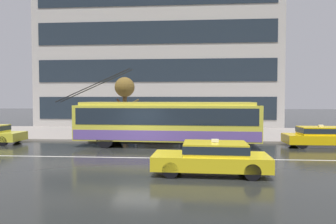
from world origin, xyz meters
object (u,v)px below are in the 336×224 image
object	(u,v)px
taxi_ahead_of_bus	(322,136)
pedestrian_at_shelter	(217,116)
pedestrian_approaching_curb	(127,124)
trolleybus	(167,122)
taxi_oncoming_near	(212,156)
bus_shelter	(159,113)
street_tree_bare	(125,90)

from	to	relation	value
taxi_ahead_of_bus	pedestrian_at_shelter	size ratio (longest dim) A/B	2.34
taxi_ahead_of_bus	pedestrian_approaching_curb	bearing A→B (deg)	164.41
trolleybus	pedestrian_approaching_curb	xyz separation A→B (m)	(-3.44, 3.96, -0.48)
trolleybus	taxi_oncoming_near	distance (m)	7.47
pedestrian_approaching_curb	pedestrian_at_shelter	bearing A→B (deg)	-8.92
trolleybus	bus_shelter	xyz separation A→B (m)	(-0.94, 3.77, 0.37)
bus_shelter	taxi_oncoming_near	bearing A→B (deg)	-73.13
street_tree_bare	taxi_oncoming_near	bearing A→B (deg)	-62.52
taxi_oncoming_near	street_tree_bare	world-z (taller)	street_tree_bare
trolleybus	bus_shelter	size ratio (longest dim) A/B	3.70
taxi_ahead_of_bus	pedestrian_approaching_curb	size ratio (longest dim) A/B	2.97
pedestrian_at_shelter	taxi_ahead_of_bus	bearing A→B (deg)	-22.33
taxi_oncoming_near	bus_shelter	world-z (taller)	bus_shelter
street_tree_bare	pedestrian_approaching_curb	bearing A→B (deg)	-66.44
taxi_ahead_of_bus	trolleybus	bearing A→B (deg)	-178.23
bus_shelter	pedestrian_approaching_curb	bearing A→B (deg)	175.63
pedestrian_at_shelter	pedestrian_approaching_curb	size ratio (longest dim) A/B	1.27
pedestrian_at_shelter	street_tree_bare	world-z (taller)	street_tree_bare
pedestrian_approaching_curb	street_tree_bare	size ratio (longest dim) A/B	0.34
bus_shelter	pedestrian_at_shelter	xyz separation A→B (m)	(4.30, -0.88, -0.15)
bus_shelter	pedestrian_at_shelter	size ratio (longest dim) A/B	1.76
trolleybus	taxi_ahead_of_bus	world-z (taller)	trolleybus
taxi_oncoming_near	pedestrian_approaching_curb	bearing A→B (deg)	117.70
trolleybus	pedestrian_approaching_curb	bearing A→B (deg)	130.97
pedestrian_at_shelter	pedestrian_approaching_curb	distance (m)	6.92
trolleybus	pedestrian_at_shelter	bearing A→B (deg)	40.61
bus_shelter	pedestrian_at_shelter	bearing A→B (deg)	-11.52
pedestrian_approaching_curb	taxi_oncoming_near	bearing A→B (deg)	-62.30
trolleybus	taxi_oncoming_near	size ratio (longest dim) A/B	2.82
taxi_oncoming_near	bus_shelter	bearing A→B (deg)	106.87
pedestrian_at_shelter	street_tree_bare	size ratio (longest dim) A/B	0.44
taxi_ahead_of_bus	taxi_oncoming_near	size ratio (longest dim) A/B	1.02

